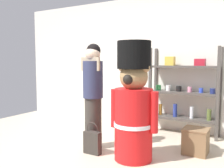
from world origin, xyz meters
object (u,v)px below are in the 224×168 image
Objects in this scene: teddy_bear_guard at (134,105)px; display_crate at (196,141)px; merchandise_shelf at (184,91)px; person_shopper at (93,92)px; shopping_bag at (92,142)px.

teddy_bear_guard is 1.09m from display_crate.
teddy_bear_guard reaches higher than display_crate.
merchandise_shelf is at bearing 80.24° from teddy_bear_guard.
merchandise_shelf is 1.17m from display_crate.
display_crate is at bearing 42.93° from teddy_bear_guard.
teddy_bear_guard is at bearing -8.19° from person_shopper.
teddy_bear_guard is (-0.26, -1.54, -0.05)m from merchandise_shelf.
shopping_bag is at bearing -149.48° from display_crate.
person_shopper is (-0.99, -1.44, 0.06)m from merchandise_shelf.
teddy_bear_guard is 3.47× the size of shopping_bag.
teddy_bear_guard is at bearing -137.07° from display_crate.
teddy_bear_guard is 4.30× the size of display_crate.
person_shopper is at bearing 171.81° from teddy_bear_guard.
shopping_bag is at bearing -169.00° from teddy_bear_guard.
teddy_bear_guard is 0.74m from person_shopper.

